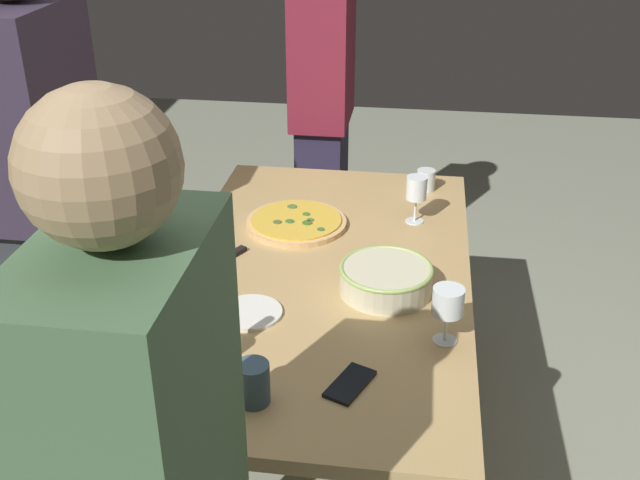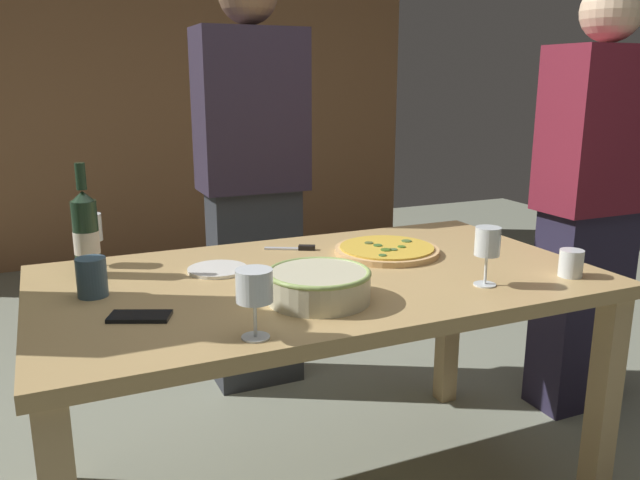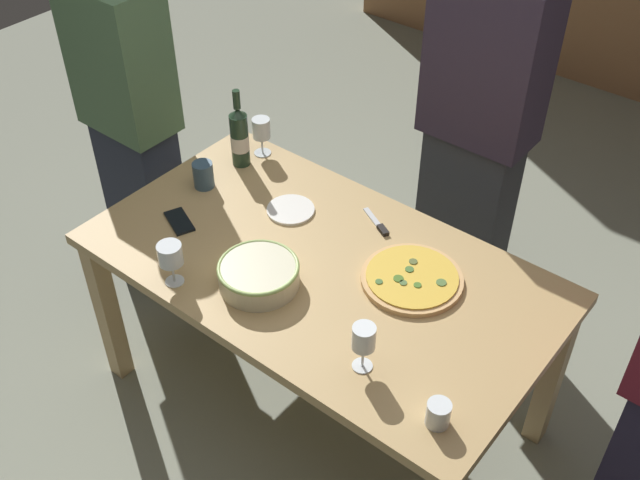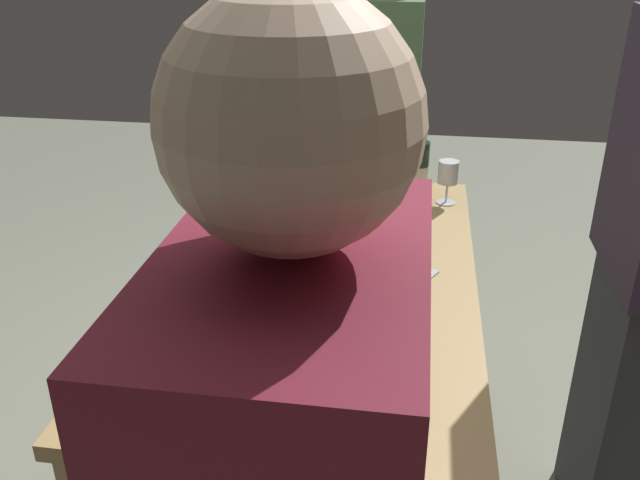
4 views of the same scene
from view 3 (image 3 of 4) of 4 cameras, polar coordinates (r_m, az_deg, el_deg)
The scene contains 15 objects.
ground_plane at distance 3.12m, azimuth -0.00°, elevation -12.00°, with size 8.00×8.00×0.00m, color gray.
dining_table at distance 2.63m, azimuth -0.00°, elevation -3.26°, with size 1.60×0.90×0.75m.
pizza at distance 2.51m, azimuth 6.95°, elevation -2.89°, with size 0.34×0.34×0.03m.
serving_bowl at distance 2.47m, azimuth -4.65°, elevation -2.56°, with size 0.27×0.27×0.08m.
wine_bottle at distance 2.98m, azimuth -6.09°, elevation 7.77°, with size 0.07×0.07×0.33m.
wine_glass_near_pizza at distance 3.04m, azimuth -4.45°, elevation 8.24°, with size 0.07×0.07×0.16m.
wine_glass_by_bottle at distance 2.17m, azimuth 3.31°, elevation -7.52°, with size 0.07×0.07×0.16m.
wine_glass_far_left at distance 2.47m, azimuth -11.22°, elevation -1.14°, with size 0.08×0.08×0.16m.
cup_amber at distance 2.91m, azimuth -8.79°, elevation 4.87°, with size 0.08×0.08×0.10m, color #395469.
cup_ceramic at distance 2.12m, azimuth 8.90°, elevation -12.81°, with size 0.07×0.07×0.08m, color white.
side_plate at distance 2.78m, azimuth -2.23°, elevation 2.29°, with size 0.18×0.18×0.01m, color white.
cell_phone at distance 2.77m, azimuth -10.56°, elevation 1.39°, with size 0.07×0.14×0.01m, color black.
pizza_knife at distance 2.72m, azimuth 4.44°, elevation 1.13°, with size 0.16×0.10×0.02m.
person_host at distance 3.05m, azimuth 11.80°, elevation 8.24°, with size 0.43×0.24×1.74m.
person_guest_left at distance 3.25m, azimuth -14.11°, elevation 8.82°, with size 0.39×0.24×1.63m.
Camera 3 is at (1.19, -1.48, 2.48)m, focal length 42.45 mm.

